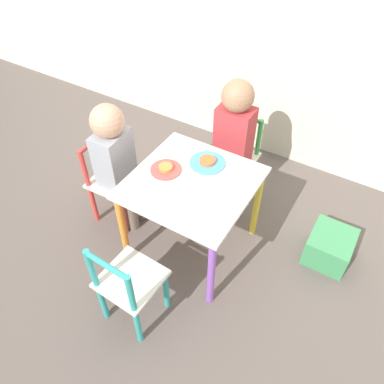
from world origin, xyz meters
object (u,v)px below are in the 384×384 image
object	(u,v)px
child_back	(233,133)
plate_left	(166,169)
plate_back	(207,162)
kids_table	(192,192)
chair_red	(113,182)
chair_teal	(128,285)
child_left	(116,156)
storage_bin	(330,247)
chair_green	(234,159)

from	to	relation	value
child_back	plate_left	bearing A→B (deg)	-108.48
child_back	plate_back	distance (m)	0.30
plate_left	kids_table	bearing A→B (deg)	-0.00
chair_red	chair_teal	world-z (taller)	same
child_back	child_left	bearing A→B (deg)	-133.86
child_left	storage_bin	xyz separation A→B (m)	(1.14, 0.33, -0.39)
storage_bin	kids_table	bearing A→B (deg)	-155.65
chair_green	chair_teal	xyz separation A→B (m)	(-0.02, -1.03, 0.00)
plate_left	plate_back	xyz separation A→B (m)	(0.15, 0.15, 0.00)
chair_red	plate_left	world-z (taller)	chair_red
plate_back	storage_bin	size ratio (longest dim) A/B	0.74
kids_table	plate_back	distance (m)	0.17
child_back	plate_left	xyz separation A→B (m)	(-0.15, -0.46, 0.01)
chair_teal	kids_table	bearing A→B (deg)	-90.00
child_left	plate_back	distance (m)	0.49
chair_green	child_back	distance (m)	0.24
chair_green	plate_back	size ratio (longest dim) A/B	2.91
storage_bin	child_back	bearing A→B (deg)	168.14
chair_green	child_back	bearing A→B (deg)	-90.00
child_back	plate_left	size ratio (longest dim) A/B	5.20
kids_table	plate_back	bearing A→B (deg)	90.00
plate_left	chair_green	bearing A→B (deg)	74.17
plate_left	plate_back	bearing A→B (deg)	45.00
chair_green	plate_back	xyz separation A→B (m)	(0.01, -0.36, 0.24)
child_left	plate_back	xyz separation A→B (m)	(0.45, 0.17, 0.03)
plate_back	storage_bin	world-z (taller)	plate_back
chair_red	chair_green	size ratio (longest dim) A/B	1.00
chair_red	chair_green	xyz separation A→B (m)	(0.51, 0.54, 0.00)
chair_red	storage_bin	distance (m)	1.26
child_left	child_back	world-z (taller)	child_back
chair_teal	child_back	xyz separation A→B (m)	(0.02, 0.97, 0.23)
chair_green	child_back	xyz separation A→B (m)	(0.00, -0.06, 0.23)
child_left	plate_left	size ratio (longest dim) A/B	5.00
kids_table	chair_red	world-z (taller)	chair_red
chair_red	child_back	distance (m)	0.74
chair_red	plate_back	world-z (taller)	chair_red
chair_red	chair_green	world-z (taller)	same
chair_red	chair_green	bearing A→B (deg)	-46.09
chair_red	plate_left	size ratio (longest dim) A/B	3.42
chair_teal	child_left	distance (m)	0.69
chair_red	plate_left	distance (m)	0.44
chair_red	plate_left	bearing A→B (deg)	-88.82
chair_teal	plate_left	distance (m)	0.58
kids_table	storage_bin	size ratio (longest dim) A/B	2.39
kids_table	storage_bin	bearing A→B (deg)	24.35
chair_green	storage_bin	world-z (taller)	chair_green
chair_teal	plate_back	bearing A→B (deg)	-89.44
chair_teal	chair_green	bearing A→B (deg)	-88.43
chair_green	storage_bin	size ratio (longest dim) A/B	2.17
child_left	plate_left	world-z (taller)	child_left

